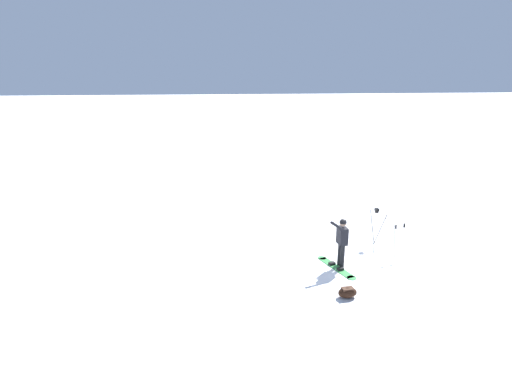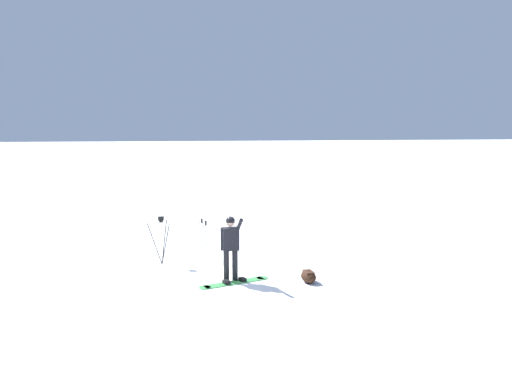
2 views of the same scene
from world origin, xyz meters
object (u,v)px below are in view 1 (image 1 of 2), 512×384
(snowboard, at_px, (336,267))
(camera_tripod, at_px, (376,219))
(snowboarder, at_px, (342,238))
(gear_bag_large, at_px, (347,292))
(ski_poles, at_px, (399,235))

(snowboard, relative_size, camera_tripod, 1.32)
(snowboarder, distance_m, snowboard, 0.99)
(gear_bag_large, relative_size, camera_tripod, 0.41)
(gear_bag_large, relative_size, ski_poles, 0.47)
(snowboarder, xyz_separation_m, camera_tripod, (1.96, 1.63, -0.03))
(ski_poles, bearing_deg, snowboarder, -169.77)
(gear_bag_large, bearing_deg, snowboard, 79.03)
(snowboarder, relative_size, gear_bag_large, 3.01)
(gear_bag_large, distance_m, camera_tripod, 4.36)
(camera_tripod, xyz_separation_m, ski_poles, (0.27, -1.23, -0.19))
(snowboarder, bearing_deg, snowboard, -158.91)
(gear_bag_large, bearing_deg, camera_tripod, 54.66)
(snowboarder, distance_m, camera_tripod, 2.55)
(snowboarder, height_order, camera_tripod, snowboarder)
(snowboard, distance_m, camera_tripod, 2.88)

